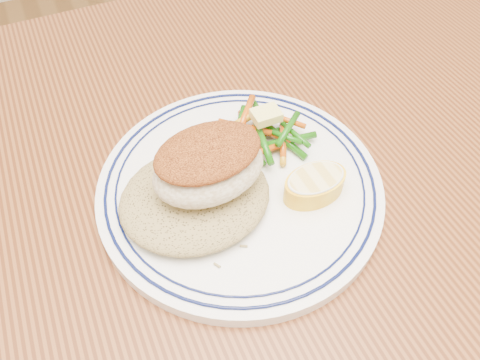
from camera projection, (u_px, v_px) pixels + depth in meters
name	position (u px, v px, depth m)	size (l,w,h in m)	color
dining_table	(211.00, 271.00, 0.54)	(1.50, 0.90, 0.75)	#4F250F
plate	(240.00, 186.00, 0.48)	(0.29, 0.29, 0.02)	white
rice_pilaf	(195.00, 195.00, 0.45)	(0.15, 0.13, 0.03)	olive
fish_fillet	(209.00, 165.00, 0.43)	(0.11, 0.09, 0.05)	beige
vegetable_pile	(266.00, 133.00, 0.51)	(0.10, 0.10, 0.03)	#B64809
butter_pat	(266.00, 115.00, 0.50)	(0.03, 0.02, 0.01)	#F2E876
lemon_wedge	(315.00, 184.00, 0.46)	(0.07, 0.06, 0.03)	yellow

